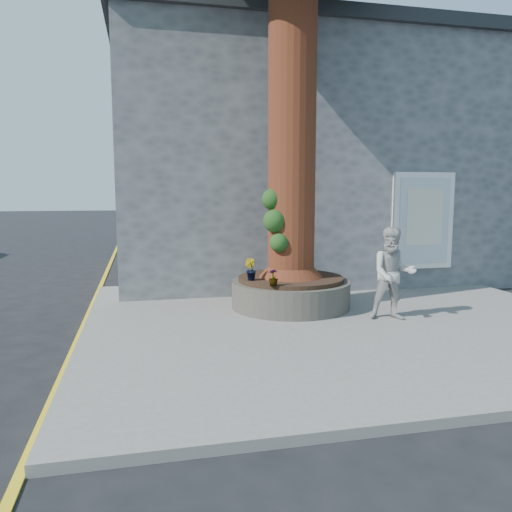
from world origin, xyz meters
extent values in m
plane|color=black|center=(0.00, 0.00, 0.00)|extent=(120.00, 120.00, 0.00)
cube|color=slate|center=(1.50, 1.00, 0.06)|extent=(9.00, 8.00, 0.12)
cube|color=yellow|center=(-3.05, 1.00, 0.00)|extent=(0.10, 30.00, 0.01)
cube|color=#535559|center=(2.50, 7.20, 3.00)|extent=(10.00, 8.00, 6.00)
cube|color=black|center=(2.50, 7.20, 6.15)|extent=(10.30, 8.30, 0.30)
cube|color=white|center=(4.30, 3.14, 1.70)|extent=(1.50, 0.12, 2.20)
cube|color=silver|center=(4.30, 3.08, 1.70)|extent=(1.25, 0.04, 1.95)
cube|color=silver|center=(4.30, 3.06, 1.80)|extent=(0.90, 0.02, 1.30)
cylinder|color=black|center=(0.80, 2.00, 0.38)|extent=(2.30, 2.30, 0.52)
cylinder|color=black|center=(0.80, 2.00, 0.68)|extent=(2.04, 2.04, 0.08)
cylinder|color=#411910|center=(0.80, 2.00, 4.47)|extent=(0.90, 0.90, 7.50)
cone|color=#411910|center=(0.80, 2.00, 1.07)|extent=(1.24, 1.24, 0.70)
sphere|color=#163712|center=(0.42, 1.80, 1.82)|extent=(0.44, 0.44, 0.44)
sphere|color=#163712|center=(0.48, 1.70, 1.42)|extent=(0.36, 0.36, 0.36)
sphere|color=#163712|center=(0.40, 1.92, 2.22)|extent=(0.40, 0.40, 0.40)
imported|color=#141738|center=(1.00, 3.49, 1.11)|extent=(0.79, 0.59, 1.97)
imported|color=#ADABA5|center=(2.27, 0.68, 0.94)|extent=(0.94, 0.82, 1.63)
cube|color=white|center=(1.27, 3.41, 0.26)|extent=(0.22, 0.16, 0.28)
imported|color=gray|center=(1.07, 2.59, 0.90)|extent=(0.22, 0.23, 0.36)
imported|color=gray|center=(-0.05, 1.79, 0.93)|extent=(0.31, 0.31, 0.41)
imported|color=gray|center=(0.22, 1.15, 0.87)|extent=(0.19, 0.19, 0.30)
imported|color=gray|center=(0.75, 2.77, 0.89)|extent=(0.41, 0.41, 0.34)
camera|label=1|loc=(-2.00, -7.17, 2.36)|focal=35.00mm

